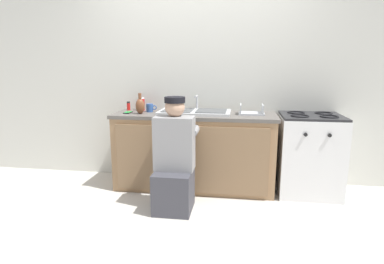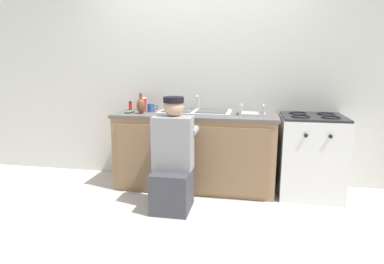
# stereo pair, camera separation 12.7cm
# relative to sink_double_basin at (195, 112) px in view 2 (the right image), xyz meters

# --- Properties ---
(ground_plane) EXTENTS (12.00, 12.00, 0.00)m
(ground_plane) POSITION_rel_sink_double_basin_xyz_m (0.00, -0.30, -0.88)
(ground_plane) COLOR beige
(back_wall) EXTENTS (6.00, 0.10, 2.50)m
(back_wall) POSITION_rel_sink_double_basin_xyz_m (0.00, 0.35, 0.37)
(back_wall) COLOR silver
(back_wall) RESTS_ON ground_plane
(counter_cabinet) EXTENTS (1.78, 0.62, 0.83)m
(counter_cabinet) POSITION_rel_sink_double_basin_xyz_m (0.00, -0.01, -0.47)
(counter_cabinet) COLOR #997551
(counter_cabinet) RESTS_ON ground_plane
(countertop) EXTENTS (1.82, 0.62, 0.04)m
(countertop) POSITION_rel_sink_double_basin_xyz_m (0.00, -0.00, -0.04)
(countertop) COLOR #5B5651
(countertop) RESTS_ON counter_cabinet
(sink_double_basin) EXTENTS (0.80, 0.44, 0.19)m
(sink_double_basin) POSITION_rel_sink_double_basin_xyz_m (0.00, 0.00, 0.00)
(sink_double_basin) COLOR silver
(sink_double_basin) RESTS_ON countertop
(stove_range) EXTENTS (0.65, 0.62, 0.89)m
(stove_range) POSITION_rel_sink_double_basin_xyz_m (1.27, -0.00, -0.44)
(stove_range) COLOR white
(stove_range) RESTS_ON ground_plane
(plumber_person) EXTENTS (0.42, 0.61, 1.10)m
(plumber_person) POSITION_rel_sink_double_basin_xyz_m (-0.11, -0.62, -0.42)
(plumber_person) COLOR #3F3F47
(plumber_person) RESTS_ON ground_plane
(dish_rack_tray) EXTENTS (0.28, 0.22, 0.11)m
(dish_rack_tray) POSITION_rel_sink_double_basin_xyz_m (0.63, 0.02, 0.01)
(dish_rack_tray) COLOR #B2B7BC
(dish_rack_tray) RESTS_ON countertop
(soda_cup_red) EXTENTS (0.08, 0.08, 0.15)m
(soda_cup_red) POSITION_rel_sink_double_basin_xyz_m (-0.67, 0.14, 0.06)
(soda_cup_red) COLOR red
(soda_cup_red) RESTS_ON countertop
(vase_decorative) EXTENTS (0.10, 0.10, 0.23)m
(vase_decorative) POSITION_rel_sink_double_basin_xyz_m (-0.60, -0.12, 0.07)
(vase_decorative) COLOR brown
(vase_decorative) RESTS_ON countertop
(cell_phone) EXTENTS (0.07, 0.14, 0.01)m
(cell_phone) POSITION_rel_sink_double_basin_xyz_m (-0.76, -0.08, -0.01)
(cell_phone) COLOR black
(cell_phone) RESTS_ON countertop
(spice_bottle_red) EXTENTS (0.04, 0.04, 0.10)m
(spice_bottle_red) POSITION_rel_sink_double_basin_xyz_m (-0.83, 0.14, 0.03)
(spice_bottle_red) COLOR red
(spice_bottle_red) RESTS_ON countertop
(coffee_mug) EXTENTS (0.13, 0.08, 0.09)m
(coffee_mug) POSITION_rel_sink_double_basin_xyz_m (-0.53, 0.04, 0.03)
(coffee_mug) COLOR #335699
(coffee_mug) RESTS_ON countertop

